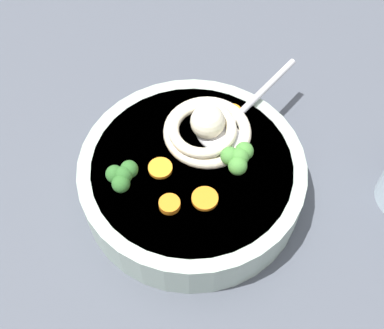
% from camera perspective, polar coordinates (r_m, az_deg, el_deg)
% --- Properties ---
extents(table_slab, '(1.31, 1.31, 0.03)m').
position_cam_1_polar(table_slab, '(0.62, 2.53, -2.25)').
color(table_slab, '#474C56').
rests_on(table_slab, ground).
extents(soup_bowl, '(0.25, 0.25, 0.06)m').
position_cam_1_polar(soup_bowl, '(0.57, 0.00, -1.49)').
color(soup_bowl, '#9EB2A3').
rests_on(soup_bowl, table_slab).
extents(noodle_pile, '(0.11, 0.11, 0.04)m').
position_cam_1_polar(noodle_pile, '(0.56, 1.61, 4.07)').
color(noodle_pile, beige).
rests_on(noodle_pile, soup_bowl).
extents(soup_spoon, '(0.17, 0.11, 0.02)m').
position_cam_1_polar(soup_spoon, '(0.57, 3.78, 4.16)').
color(soup_spoon, '#B7B7BC').
rests_on(soup_spoon, soup_bowl).
extents(broccoli_floret_right, '(0.04, 0.03, 0.03)m').
position_cam_1_polar(broccoli_floret_right, '(0.53, 5.21, 0.77)').
color(broccoli_floret_right, '#7A9E60').
rests_on(broccoli_floret_right, soup_bowl).
extents(broccoli_floret_rear, '(0.04, 0.03, 0.03)m').
position_cam_1_polar(broccoli_floret_rear, '(0.52, -7.92, -1.27)').
color(broccoli_floret_rear, '#7A9E60').
rests_on(broccoli_floret_rear, soup_bowl).
extents(carrot_slice_extra_b, '(0.02, 0.02, 0.01)m').
position_cam_1_polar(carrot_slice_extra_b, '(0.52, -2.56, -4.51)').
color(carrot_slice_extra_b, orange).
rests_on(carrot_slice_extra_b, soup_bowl).
extents(carrot_slice_center, '(0.03, 0.03, 0.00)m').
position_cam_1_polar(carrot_slice_center, '(0.54, -3.61, -0.41)').
color(carrot_slice_center, orange).
rests_on(carrot_slice_center, soup_bowl).
extents(carrot_slice_far, '(0.03, 0.03, 0.00)m').
position_cam_1_polar(carrot_slice_far, '(0.52, 1.23, -3.84)').
color(carrot_slice_far, orange).
rests_on(carrot_slice_far, soup_bowl).
extents(carrot_slice_extra_a, '(0.02, 0.02, 0.01)m').
position_cam_1_polar(carrot_slice_extra_a, '(0.59, 4.59, 5.90)').
color(carrot_slice_extra_a, orange).
rests_on(carrot_slice_extra_a, soup_bowl).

